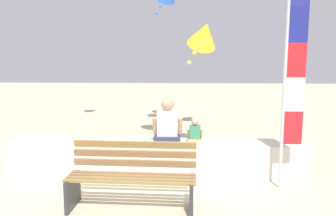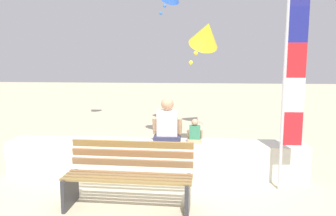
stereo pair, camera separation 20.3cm
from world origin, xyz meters
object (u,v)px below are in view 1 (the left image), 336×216
(person_child, at_px, (195,133))
(flag_banner, at_px, (292,70))
(park_bench, at_px, (132,177))
(person_adult, at_px, (167,125))
(kite_yellow, at_px, (204,34))

(person_child, height_order, flag_banner, flag_banner)
(person_child, xyz_separation_m, flag_banner, (1.42, -0.59, 1.12))
(park_bench, relative_size, person_adult, 2.29)
(person_child, bearing_deg, person_adult, -179.95)
(kite_yellow, bearing_deg, flag_banner, -51.45)
(flag_banner, xyz_separation_m, kite_yellow, (-1.23, 1.54, 0.61))
(park_bench, height_order, person_adult, person_adult)
(park_bench, relative_size, kite_yellow, 1.89)
(kite_yellow, bearing_deg, person_child, -101.61)
(person_child, bearing_deg, kite_yellow, 78.39)
(park_bench, distance_m, person_child, 1.66)
(person_adult, height_order, flag_banner, flag_banner)
(park_bench, bearing_deg, person_child, 56.20)
(flag_banner, relative_size, kite_yellow, 3.51)
(park_bench, height_order, kite_yellow, kite_yellow)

